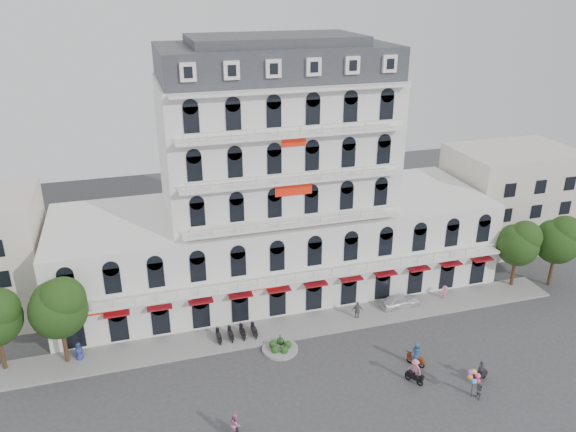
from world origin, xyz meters
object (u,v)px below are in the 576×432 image
at_px(parked_car, 400,301).
at_px(rider_northeast, 481,371).
at_px(rider_southwest, 236,426).
at_px(balloon_vendor, 477,385).
at_px(rider_center, 415,370).
at_px(rider_east, 416,354).

distance_m(parked_car, rider_northeast, 12.17).
relative_size(parked_car, rider_southwest, 1.80).
height_order(parked_car, balloon_vendor, balloon_vendor).
distance_m(parked_car, rider_southwest, 23.17).
bearing_deg(rider_center, rider_southwest, -114.26).
distance_m(rider_northeast, balloon_vendor, 2.35).
height_order(rider_east, rider_northeast, rider_east).
bearing_deg(rider_center, rider_east, 116.83).
bearing_deg(rider_center, balloon_vendor, 19.00).
relative_size(rider_east, balloon_vendor, 0.92).
height_order(rider_northeast, balloon_vendor, balloon_vendor).
relative_size(parked_car, rider_center, 1.82).
bearing_deg(rider_southwest, rider_east, -71.17).
height_order(rider_east, rider_center, rider_center).
xyz_separation_m(rider_east, rider_northeast, (4.07, -3.32, -0.19)).
relative_size(rider_east, rider_center, 0.99).
bearing_deg(rider_east, rider_northeast, -163.83).
height_order(rider_northeast, rider_center, rider_center).
bearing_deg(rider_northeast, balloon_vendor, 29.22).
bearing_deg(rider_east, balloon_vendor, 171.77).
bearing_deg(rider_center, parked_car, 127.15).
height_order(rider_center, balloon_vendor, balloon_vendor).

